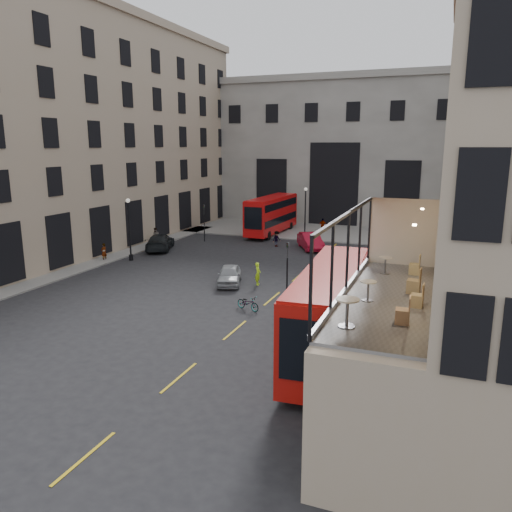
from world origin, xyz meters
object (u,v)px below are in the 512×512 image
(cafe_chair_d, at_px, (415,268))
(car_b, at_px, (311,241))
(traffic_light_near, at_px, (287,264))
(pedestrian_a, at_px, (156,236))
(pedestrian_d, at_px, (431,232))
(bus_near, at_px, (330,309))
(pedestrian_c, at_px, (323,225))
(pedestrian_e, at_px, (104,252))
(cafe_chair_b, at_px, (417,300))
(car_a, at_px, (229,275))
(cafe_table_near, at_px, (347,308))
(cafe_table_far, at_px, (385,263))
(cafe_table_mid, at_px, (368,288))
(street_lamp_b, at_px, (305,215))
(bicycle, at_px, (248,303))
(street_lamp_a, at_px, (130,233))
(car_c, at_px, (160,242))
(pedestrian_b, at_px, (277,239))
(traffic_light_far, at_px, (204,218))
(cafe_chair_a, at_px, (403,315))
(cyclist, at_px, (258,274))
(bus_far, at_px, (272,213))
(cafe_chair_c, at_px, (414,286))

(cafe_chair_d, bearing_deg, car_b, 113.81)
(traffic_light_near, xyz_separation_m, pedestrian_a, (-18.00, 13.15, -1.62))
(pedestrian_d, bearing_deg, bus_near, 136.20)
(bus_near, distance_m, pedestrian_a, 30.69)
(car_b, distance_m, pedestrian_c, 9.72)
(pedestrian_e, bearing_deg, cafe_chair_b, 64.52)
(car_a, xyz_separation_m, pedestrian_d, (12.72, 22.85, 0.26))
(pedestrian_c, bearing_deg, cafe_table_near, 99.76)
(cafe_table_far, bearing_deg, pedestrian_c, 107.50)
(pedestrian_a, xyz_separation_m, cafe_table_mid, (24.89, -25.96, 4.25))
(pedestrian_e, xyz_separation_m, cafe_chair_d, (26.12, -13.54, 4.08))
(street_lamp_b, distance_m, bicycle, 24.93)
(street_lamp_b, height_order, car_a, street_lamp_b)
(street_lamp_a, xyz_separation_m, car_b, (13.20, 10.17, -1.62))
(cafe_table_far, xyz_separation_m, cafe_chair_d, (1.14, 0.30, -0.20))
(cafe_table_near, bearing_deg, car_c, 130.89)
(street_lamp_b, xyz_separation_m, bus_near, (9.50, -29.65, 0.01))
(car_c, distance_m, bicycle, 19.62)
(pedestrian_b, bearing_deg, pedestrian_e, 161.23)
(car_a, distance_m, cafe_chair_d, 17.51)
(traffic_light_far, xyz_separation_m, car_a, (8.98, -13.77, -1.76))
(cafe_table_mid, bearing_deg, street_lamp_b, 108.86)
(bicycle, bearing_deg, cafe_chair_a, -120.85)
(cyclist, bearing_deg, car_b, -10.82)
(bus_far, xyz_separation_m, cafe_chair_b, (17.53, -35.63, 2.52))
(car_b, bearing_deg, cyclist, -120.20)
(cafe_table_near, bearing_deg, pedestrian_e, 140.33)
(bicycle, bearing_deg, cafe_table_far, -106.05)
(street_lamp_b, height_order, cafe_table_far, street_lamp_b)
(street_lamp_b, height_order, car_c, street_lamp_b)
(cafe_chair_b, height_order, cafe_chair_d, cafe_chair_d)
(cafe_table_near, bearing_deg, car_a, 123.44)
(bus_far, bearing_deg, car_b, -46.44)
(traffic_light_near, xyz_separation_m, pedestrian_e, (-18.00, 4.97, -1.66))
(bus_far, xyz_separation_m, cafe_chair_a, (17.24, -37.38, 2.53))
(street_lamp_a, bearing_deg, cafe_table_mid, -39.41)
(pedestrian_b, height_order, cafe_table_far, cafe_table_far)
(bus_far, height_order, pedestrian_a, bus_far)
(pedestrian_c, relative_size, cafe_chair_b, 1.96)
(traffic_light_near, xyz_separation_m, pedestrian_c, (-3.97, 25.82, -1.65))
(traffic_light_far, bearing_deg, cafe_table_near, -56.70)
(cyclist, height_order, pedestrian_a, cyclist)
(cafe_chair_c, bearing_deg, cyclist, 128.79)
(bus_far, distance_m, cafe_chair_a, 41.24)
(cyclist, xyz_separation_m, cafe_chair_b, (11.52, -15.65, 4.03))
(bicycle, relative_size, pedestrian_c, 1.07)
(car_b, bearing_deg, pedestrian_d, 11.13)
(cafe_chair_b, xyz_separation_m, cafe_chair_d, (-0.37, 4.33, 0.01))
(pedestrian_d, height_order, cafe_chair_d, cafe_chair_d)
(car_c, distance_m, cafe_chair_c, 33.03)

